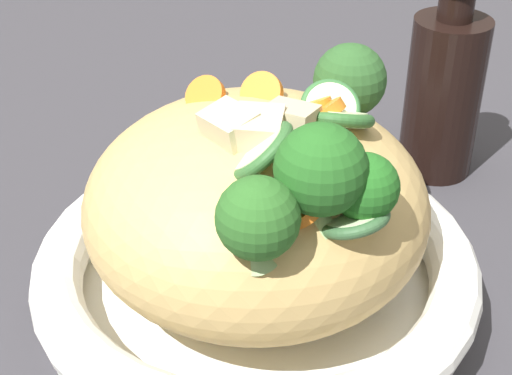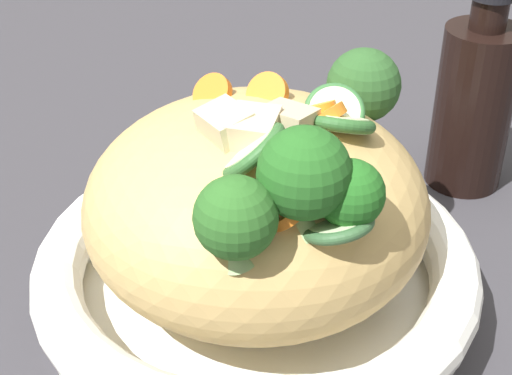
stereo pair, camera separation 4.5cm
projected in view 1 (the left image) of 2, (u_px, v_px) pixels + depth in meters
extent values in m
plane|color=#333136|center=(256.00, 307.00, 0.50)|extent=(3.00, 3.00, 0.00)
cylinder|color=white|center=(256.00, 294.00, 0.49)|extent=(0.26, 0.26, 0.02)
torus|color=white|center=(256.00, 263.00, 0.48)|extent=(0.28, 0.28, 0.03)
ellipsoid|color=tan|center=(256.00, 204.00, 0.46)|extent=(0.20, 0.20, 0.12)
torus|color=tan|center=(279.00, 189.00, 0.39)|extent=(0.08, 0.08, 0.03)
torus|color=tan|center=(315.00, 183.00, 0.42)|extent=(0.07, 0.07, 0.02)
cone|color=#91AE6C|center=(362.00, 219.00, 0.38)|extent=(0.02, 0.02, 0.01)
sphere|color=#205D1D|center=(365.00, 187.00, 0.37)|extent=(0.04, 0.04, 0.03)
cone|color=#8FB76A|center=(347.00, 114.00, 0.50)|extent=(0.02, 0.02, 0.01)
sphere|color=#295325|center=(350.00, 80.00, 0.49)|extent=(0.06, 0.06, 0.05)
cone|color=#96B872|center=(318.00, 214.00, 0.38)|extent=(0.03, 0.03, 0.02)
sphere|color=#22591E|center=(321.00, 170.00, 0.36)|extent=(0.06, 0.06, 0.05)
cone|color=#97B776|center=(258.00, 255.00, 0.37)|extent=(0.02, 0.03, 0.02)
sphere|color=#295C22|center=(258.00, 218.00, 0.36)|extent=(0.05, 0.05, 0.04)
cylinder|color=orange|center=(205.00, 96.00, 0.45)|extent=(0.03, 0.03, 0.02)
cylinder|color=orange|center=(320.00, 115.00, 0.43)|extent=(0.04, 0.04, 0.02)
cylinder|color=orange|center=(304.00, 210.00, 0.37)|extent=(0.03, 0.03, 0.02)
cylinder|color=orange|center=(313.00, 104.00, 0.44)|extent=(0.03, 0.03, 0.01)
cylinder|color=orange|center=(262.00, 93.00, 0.45)|extent=(0.03, 0.03, 0.02)
cylinder|color=beige|center=(354.00, 220.00, 0.38)|extent=(0.04, 0.04, 0.02)
torus|color=#335A34|center=(354.00, 220.00, 0.38)|extent=(0.05, 0.05, 0.02)
cylinder|color=beige|center=(269.00, 151.00, 0.39)|extent=(0.04, 0.04, 0.03)
torus|color=#2F5D2C|center=(269.00, 151.00, 0.39)|extent=(0.05, 0.05, 0.03)
cylinder|color=beige|center=(336.00, 117.00, 0.43)|extent=(0.04, 0.04, 0.02)
torus|color=#2C5B29|center=(336.00, 117.00, 0.43)|extent=(0.05, 0.05, 0.02)
cylinder|color=beige|center=(330.00, 108.00, 0.44)|extent=(0.03, 0.03, 0.02)
torus|color=#306331|center=(330.00, 108.00, 0.44)|extent=(0.03, 0.04, 0.03)
cube|color=#C5B18A|center=(290.00, 121.00, 0.41)|extent=(0.04, 0.04, 0.02)
cube|color=beige|center=(230.00, 128.00, 0.41)|extent=(0.04, 0.04, 0.02)
cube|color=#CCB38F|center=(259.00, 132.00, 0.40)|extent=(0.03, 0.03, 0.02)
cylinder|color=black|center=(443.00, 98.00, 0.61)|extent=(0.06, 0.06, 0.13)
cylinder|color=black|center=(456.00, 4.00, 0.57)|extent=(0.03, 0.03, 0.02)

